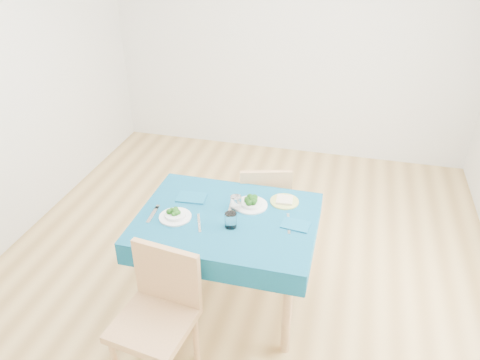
% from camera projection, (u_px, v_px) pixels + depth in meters
% --- Properties ---
extents(room_shell, '(4.02, 4.52, 2.73)m').
position_uv_depth(room_shell, '(240.00, 115.00, 3.09)').
color(room_shell, '#A47E44').
rests_on(room_shell, ground).
extents(table, '(1.17, 0.89, 0.76)m').
position_uv_depth(table, '(228.00, 261.00, 3.30)').
color(table, navy).
rests_on(table, ground).
extents(chair_near, '(0.49, 0.53, 1.08)m').
position_uv_depth(chair_near, '(151.00, 310.00, 2.68)').
color(chair_near, tan).
rests_on(chair_near, ground).
extents(chair_far, '(0.49, 0.52, 0.97)m').
position_uv_depth(chair_far, '(263.00, 200.00, 3.78)').
color(chair_far, tan).
rests_on(chair_far, ground).
extents(bowl_near, '(0.21, 0.21, 0.07)m').
position_uv_depth(bowl_near, '(175.00, 214.00, 3.08)').
color(bowl_near, white).
rests_on(bowl_near, table).
extents(bowl_far, '(0.23, 0.23, 0.07)m').
position_uv_depth(bowl_far, '(251.00, 202.00, 3.20)').
color(bowl_far, white).
rests_on(bowl_far, table).
extents(fork_near, '(0.04, 0.19, 0.00)m').
position_uv_depth(fork_near, '(153.00, 214.00, 3.12)').
color(fork_near, silver).
rests_on(fork_near, table).
extents(knife_near, '(0.09, 0.20, 0.00)m').
position_uv_depth(knife_near, '(199.00, 223.00, 3.04)').
color(knife_near, silver).
rests_on(knife_near, table).
extents(fork_far, '(0.05, 0.20, 0.00)m').
position_uv_depth(fork_far, '(232.00, 204.00, 3.23)').
color(fork_far, silver).
rests_on(fork_far, table).
extents(knife_far, '(0.06, 0.22, 0.00)m').
position_uv_depth(knife_far, '(289.00, 224.00, 3.04)').
color(knife_far, silver).
rests_on(knife_far, table).
extents(napkin_near, '(0.21, 0.16, 0.01)m').
position_uv_depth(napkin_near, '(192.00, 197.00, 3.30)').
color(napkin_near, navy).
rests_on(napkin_near, table).
extents(napkin_far, '(0.19, 0.14, 0.01)m').
position_uv_depth(napkin_far, '(296.00, 225.00, 3.02)').
color(napkin_far, navy).
rests_on(napkin_far, table).
extents(tumbler_center, '(0.08, 0.08, 0.10)m').
position_uv_depth(tumbler_center, '(236.00, 203.00, 3.16)').
color(tumbler_center, white).
rests_on(tumbler_center, table).
extents(tumbler_side, '(0.08, 0.08, 0.10)m').
position_uv_depth(tumbler_side, '(231.00, 220.00, 2.98)').
color(tumbler_side, white).
rests_on(tumbler_side, table).
extents(side_plate, '(0.20, 0.20, 0.01)m').
position_uv_depth(side_plate, '(284.00, 201.00, 3.26)').
color(side_plate, '#B5BE5D').
rests_on(side_plate, table).
extents(bread_slice, '(0.12, 0.12, 0.02)m').
position_uv_depth(bread_slice, '(285.00, 200.00, 3.25)').
color(bread_slice, beige).
rests_on(bread_slice, side_plate).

